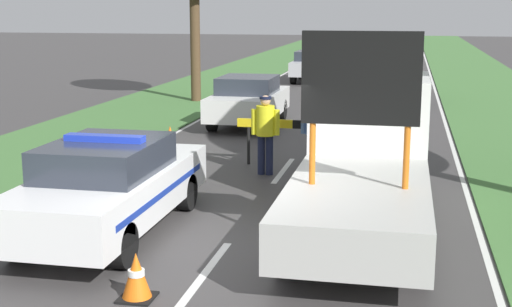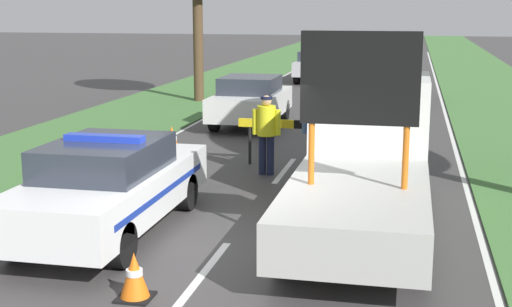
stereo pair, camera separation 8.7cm
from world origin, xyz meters
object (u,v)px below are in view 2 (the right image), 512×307
at_px(pedestrian_civilian, 315,128).
at_px(traffic_cone_centre_front, 172,141).
at_px(queued_car_sedan_black, 387,80).
at_px(police_officer, 266,128).
at_px(police_car, 110,185).
at_px(work_truck, 366,155).
at_px(traffic_cone_near_police, 134,276).
at_px(queued_car_van_white, 251,100).
at_px(road_barrier, 294,128).
at_px(queued_car_sedan_silver, 316,65).

distance_m(pedestrian_civilian, traffic_cone_centre_front, 3.81).
bearing_deg(queued_car_sedan_black, traffic_cone_centre_front, 67.39).
bearing_deg(traffic_cone_centre_front, police_officer, -29.84).
relative_size(police_car, work_truck, 0.76).
distance_m(police_officer, pedestrian_civilian, 1.15).
distance_m(pedestrian_civilian, traffic_cone_near_police, 7.65).
distance_m(traffic_cone_near_police, traffic_cone_centre_front, 8.78).
bearing_deg(pedestrian_civilian, queued_car_van_white, 127.03).
bearing_deg(traffic_cone_centre_front, pedestrian_civilian, -14.27).
relative_size(police_car, pedestrian_civilian, 2.98).
relative_size(traffic_cone_near_police, queued_car_sedan_black, 0.13).
distance_m(work_truck, traffic_cone_centre_front, 6.67).
bearing_deg(traffic_cone_near_police, police_officer, 87.77).
bearing_deg(pedestrian_civilian, traffic_cone_near_police, -88.08).
bearing_deg(work_truck, traffic_cone_centre_front, -42.71).
bearing_deg(traffic_cone_near_police, police_car, 119.48).
bearing_deg(traffic_cone_near_police, traffic_cone_centre_front, 105.89).
height_order(road_barrier, police_officer, police_officer).
height_order(police_officer, pedestrian_civilian, police_officer).
height_order(traffic_cone_centre_front, queued_car_sedan_silver, queued_car_sedan_silver).
xyz_separation_m(police_officer, queued_car_sedan_silver, (-1.51, 19.46, -0.24)).
relative_size(road_barrier, police_officer, 1.49).
bearing_deg(traffic_cone_centre_front, work_truck, -41.42).
bearing_deg(road_barrier, traffic_cone_centre_front, 176.28).
xyz_separation_m(pedestrian_civilian, queued_car_van_white, (-2.73, 5.66, -0.18)).
height_order(police_car, traffic_cone_centre_front, police_car).
bearing_deg(pedestrian_civilian, police_car, -105.93).
height_order(pedestrian_civilian, queued_car_van_white, pedestrian_civilian).
bearing_deg(queued_car_sedan_silver, police_officer, 94.43).
xyz_separation_m(traffic_cone_near_police, traffic_cone_centre_front, (-2.40, 8.45, 0.06)).
bearing_deg(queued_car_sedan_silver, traffic_cone_near_police, 92.69).
relative_size(police_car, queued_car_van_white, 1.18).
height_order(police_car, queued_car_sedan_black, police_car).
bearing_deg(work_truck, road_barrier, -65.26).
bearing_deg(road_barrier, queued_car_sedan_silver, 103.15).
xyz_separation_m(police_car, traffic_cone_centre_front, (-1.03, 6.01, -0.43)).
distance_m(police_car, police_officer, 4.78).
relative_size(queued_car_van_white, queued_car_sedan_silver, 1.01).
relative_size(police_car, traffic_cone_centre_front, 6.75).
distance_m(pedestrian_civilian, queued_car_van_white, 6.29).
distance_m(traffic_cone_near_police, queued_car_sedan_silver, 26.40).
height_order(queued_car_van_white, queued_car_sedan_black, queued_car_sedan_black).
bearing_deg(work_truck, queued_car_van_white, -67.31).
height_order(road_barrier, queued_car_sedan_black, queued_car_sedan_black).
xyz_separation_m(police_car, queued_car_sedan_black, (3.73, 17.44, 0.02)).
height_order(police_car, queued_car_van_white, police_car).
distance_m(police_car, traffic_cone_centre_front, 6.12).
distance_m(police_car, queued_car_sedan_silver, 23.94).
bearing_deg(traffic_cone_near_police, work_truck, 57.75).
distance_m(police_car, pedestrian_civilian, 5.72).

